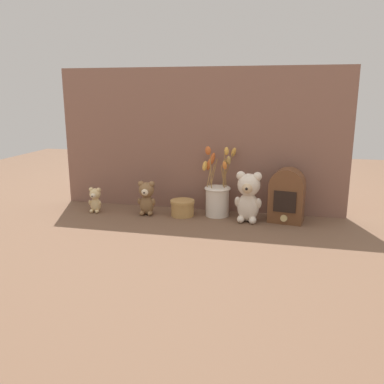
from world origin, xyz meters
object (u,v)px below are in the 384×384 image
object	(u,v)px
teddy_bear_large	(248,196)
flower_vase	(217,196)
teddy_bear_small	(95,199)
vintage_radio	(287,195)
decorative_tin_tall	(182,208)
teddy_bear_medium	(147,197)

from	to	relation	value
teddy_bear_large	flower_vase	distance (m)	0.16
teddy_bear_small	flower_vase	size ratio (longest dim) A/B	0.37
vintage_radio	decorative_tin_tall	xyz separation A→B (m)	(-0.48, -0.02, -0.09)
teddy_bear_medium	decorative_tin_tall	size ratio (longest dim) A/B	1.43
teddy_bear_small	flower_vase	distance (m)	0.59
teddy_bear_large	teddy_bear_small	size ratio (longest dim) A/B	1.87
teddy_bear_medium	vintage_radio	bearing A→B (deg)	3.13
teddy_bear_medium	vintage_radio	size ratio (longest dim) A/B	0.67
flower_vase	teddy_bear_large	bearing A→B (deg)	-21.95
teddy_bear_large	decorative_tin_tall	world-z (taller)	teddy_bear_large
teddy_bear_medium	flower_vase	bearing A→B (deg)	10.43
teddy_bear_small	vintage_radio	xyz separation A→B (m)	(0.90, 0.06, 0.06)
teddy_bear_medium	decorative_tin_tall	world-z (taller)	teddy_bear_medium
teddy_bear_large	vintage_radio	distance (m)	0.17
teddy_bear_large	vintage_radio	bearing A→B (deg)	11.80
flower_vase	teddy_bear_small	bearing A→B (deg)	-172.18
flower_vase	vintage_radio	xyz separation A→B (m)	(0.32, -0.03, 0.03)
decorative_tin_tall	flower_vase	bearing A→B (deg)	14.62
teddy_bear_large	vintage_radio	xyz separation A→B (m)	(0.17, 0.03, 0.00)
vintage_radio	decorative_tin_tall	distance (m)	0.48
vintage_radio	flower_vase	bearing A→B (deg)	175.41
teddy_bear_large	decorative_tin_tall	bearing A→B (deg)	176.54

